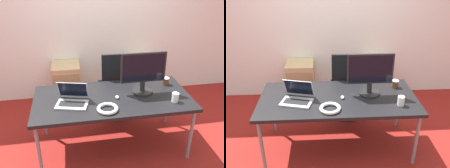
% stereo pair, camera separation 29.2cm
% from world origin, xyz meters
% --- Properties ---
extents(ground_plane, '(14.00, 14.00, 0.00)m').
position_xyz_m(ground_plane, '(0.00, 0.00, 0.00)').
color(ground_plane, maroon).
extents(wall_back, '(10.00, 0.05, 2.60)m').
position_xyz_m(wall_back, '(0.00, 1.48, 1.30)').
color(wall_back, white).
rests_on(wall_back, ground_plane).
extents(desk, '(1.84, 0.88, 0.72)m').
position_xyz_m(desk, '(0.00, 0.00, 0.67)').
color(desk, black).
rests_on(desk, ground_plane).
extents(office_chair, '(0.56, 0.57, 1.06)m').
position_xyz_m(office_chair, '(0.17, 0.71, 0.39)').
color(office_chair, '#232326').
rests_on(office_chair, ground_plane).
extents(cabinet_left, '(0.44, 0.47, 0.69)m').
position_xyz_m(cabinet_left, '(-0.55, 1.21, 0.35)').
color(cabinet_left, tan).
rests_on(cabinet_left, ground_plane).
extents(cabinet_right, '(0.44, 0.47, 0.69)m').
position_xyz_m(cabinet_right, '(0.71, 1.21, 0.35)').
color(cabinet_right, tan).
rests_on(cabinet_right, ground_plane).
extents(laptop_center, '(0.40, 0.38, 0.23)m').
position_xyz_m(laptop_center, '(-0.47, -0.06, 0.77)').
color(laptop_center, '#ADADB2').
rests_on(laptop_center, desk).
extents(monitor, '(0.54, 0.25, 0.51)m').
position_xyz_m(monitor, '(0.38, 0.06, 0.98)').
color(monitor, black).
rests_on(monitor, desk).
extents(mouse, '(0.04, 0.06, 0.03)m').
position_xyz_m(mouse, '(0.05, -0.04, 0.73)').
color(mouse, silver).
rests_on(mouse, desk).
extents(coffee_cup_white, '(0.08, 0.08, 0.11)m').
position_xyz_m(coffee_cup_white, '(0.68, -0.22, 0.77)').
color(coffee_cup_white, white).
rests_on(coffee_cup_white, desk).
extents(coffee_cup_brown, '(0.09, 0.09, 0.09)m').
position_xyz_m(coffee_cup_brown, '(0.74, 0.21, 0.76)').
color(coffee_cup_brown, brown).
rests_on(coffee_cup_brown, desk).
extents(cable_coil, '(0.23, 0.23, 0.04)m').
position_xyz_m(cable_coil, '(-0.10, -0.28, 0.74)').
color(cable_coil, white).
rests_on(cable_coil, desk).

